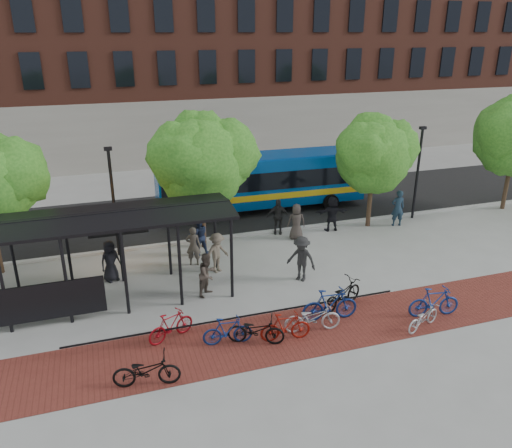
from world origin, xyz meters
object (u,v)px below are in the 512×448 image
object	(u,v)px
pedestrian_9	(301,259)
pedestrian_2	(199,236)
pedestrian_5	(332,214)
bike_11	(434,302)
tree_b	(202,156)
pedestrian_3	(217,253)
pedestrian_4	(278,216)
bike_3	(228,331)
bike_6	(312,318)
bike_5	(285,327)
lamp_post_right	(418,170)
pedestrian_0	(110,261)
bus_shelter	(87,229)
bike_1	(171,326)
bike_0	(146,370)
tree_c	(375,151)
bike_4	(256,330)
lamp_post_left	(113,199)
pedestrian_8	(207,274)
pedestrian_6	(296,222)
bike_7	(330,305)
pedestrian_7	(398,208)
bike_8	(342,294)
bike_10	(423,317)
bus	(261,179)
pedestrian_1	(193,246)

from	to	relation	value
pedestrian_9	pedestrian_2	bearing A→B (deg)	-179.95
pedestrian_5	bike_11	bearing A→B (deg)	94.66
tree_b	pedestrian_3	size ratio (longest dim) A/B	3.60
pedestrian_5	pedestrian_4	bearing A→B (deg)	-4.13
bike_3	bike_11	bearing A→B (deg)	-87.99
pedestrian_9	pedestrian_3	bearing A→B (deg)	-162.80
bike_6	bike_5	bearing A→B (deg)	109.55
lamp_post_right	pedestrian_0	bearing A→B (deg)	-171.23
bus_shelter	bike_1	distance (m)	4.93
bike_6	bike_0	bearing A→B (deg)	108.74
tree_c	bike_1	xyz separation A→B (m)	(-11.84, -7.37, -3.53)
lamp_post_right	pedestrian_2	distance (m)	12.59
bike_4	pedestrian_5	bearing A→B (deg)	-16.06
lamp_post_left	pedestrian_8	xyz separation A→B (m)	(3.13, -4.98, -1.86)
bus_shelter	pedestrian_6	distance (m)	10.52
bike_5	pedestrian_6	size ratio (longest dim) A/B	0.95
bike_4	bike_7	world-z (taller)	bike_7
pedestrian_2	lamp_post_left	bearing A→B (deg)	-17.56
pedestrian_4	pedestrian_7	size ratio (longest dim) A/B	0.94
tree_c	bike_11	distance (m)	9.83
bike_6	bike_8	world-z (taller)	bike_8
pedestrian_5	pedestrian_6	distance (m)	2.24
bike_7	pedestrian_2	size ratio (longest dim) A/B	1.10
pedestrian_0	pedestrian_4	size ratio (longest dim) A/B	0.97
pedestrian_5	pedestrian_9	bearing A→B (deg)	57.52
bike_10	pedestrian_2	size ratio (longest dim) A/B	0.89
bike_3	pedestrian_9	size ratio (longest dim) A/B	0.85
bus	bike_7	world-z (taller)	bus
bus_shelter	bike_3	distance (m)	6.54
pedestrian_1	lamp_post_right	bearing A→B (deg)	-153.55
bike_1	bike_6	distance (m)	4.87
tree_c	bike_3	distance (m)	13.50
lamp_post_right	pedestrian_9	size ratio (longest dim) A/B	2.60
bike_4	pedestrian_3	bearing A→B (deg)	22.63
pedestrian_1	pedestrian_8	distance (m)	2.85
tree_c	pedestrian_6	distance (m)	5.47
pedestrian_1	bike_5	bearing A→B (deg)	121.82
lamp_post_right	pedestrian_8	size ratio (longest dim) A/B	2.90
lamp_post_left	bike_1	distance (m)	8.03
pedestrian_2	pedestrian_5	size ratio (longest dim) A/B	1.01
bus_shelter	pedestrian_3	world-z (taller)	bus_shelter
bus_shelter	pedestrian_0	xyz separation A→B (m)	(0.69, 1.54, -2.10)
tree_b	pedestrian_1	xyz separation A→B (m)	(-0.96, -1.88, -3.55)
pedestrian_5	bike_1	bearing A→B (deg)	43.27
bike_1	pedestrian_7	distance (m)	14.92
bike_1	bike_7	distance (m)	5.68
pedestrian_1	pedestrian_2	distance (m)	1.10
bike_1	bike_11	xyz separation A→B (m)	(9.39, -1.50, 0.06)
pedestrian_3	pedestrian_9	world-z (taller)	pedestrian_9
lamp_post_left	pedestrian_5	xyz separation A→B (m)	(10.83, -0.30, -1.81)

